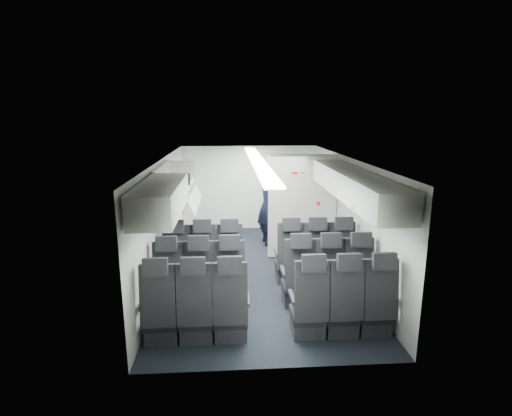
{
  "coord_description": "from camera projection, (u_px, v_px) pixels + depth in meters",
  "views": [
    {
      "loc": [
        -0.51,
        -7.12,
        2.91
      ],
      "look_at": [
        0.0,
        0.4,
        1.15
      ],
      "focal_mm": 28.0,
      "sensor_mm": 36.0,
      "label": 1
    }
  ],
  "objects": [
    {
      "name": "seat_row_rear",
      "position": [
        270.0,
        310.0,
        5.25
      ],
      "size": [
        3.33,
        0.56,
        1.24
      ],
      "color": "black",
      "rests_on": "cabin_shell"
    },
    {
      "name": "overhead_bin_right_rear",
      "position": [
        372.0,
        195.0,
        5.34
      ],
      "size": [
        0.53,
        1.8,
        0.4
      ],
      "color": "silver",
      "rests_on": "cabin_shell"
    },
    {
      "name": "seat_row_mid",
      "position": [
        264.0,
        282.0,
        6.13
      ],
      "size": [
        3.33,
        0.56,
        1.24
      ],
      "color": "black",
      "rests_on": "cabin_shell"
    },
    {
      "name": "papers",
      "position": [
        276.0,
        200.0,
        9.0
      ],
      "size": [
        0.18,
        0.09,
        0.13
      ],
      "primitive_type": "cube",
      "rotation": [
        0.0,
        0.0,
        0.4
      ],
      "color": "white",
      "rests_on": "flight_attendant"
    },
    {
      "name": "seat_row_front",
      "position": [
        260.0,
        261.0,
        7.0
      ],
      "size": [
        3.33,
        0.56,
        1.24
      ],
      "color": "black",
      "rests_on": "cabin_shell"
    },
    {
      "name": "overhead_bin_left_front_open",
      "position": [
        175.0,
        185.0,
        6.88
      ],
      "size": [
        0.64,
        1.7,
        0.72
      ],
      "color": "#9E9E93",
      "rests_on": "cabin_shell"
    },
    {
      "name": "flight_attendant",
      "position": [
        267.0,
        205.0,
        9.07
      ],
      "size": [
        0.52,
        0.71,
        1.81
      ],
      "primitive_type": "imported",
      "rotation": [
        0.0,
        0.0,
        1.71
      ],
      "color": "black",
      "rests_on": "ground"
    },
    {
      "name": "cabin_shell",
      "position": [
        257.0,
        214.0,
        7.36
      ],
      "size": [
        3.41,
        6.01,
        2.16
      ],
      "color": "black",
      "rests_on": "ground"
    },
    {
      "name": "overhead_bin_right_front",
      "position": [
        338.0,
        176.0,
        7.04
      ],
      "size": [
        0.53,
        1.7,
        0.4
      ],
      "color": "silver",
      "rests_on": "cabin_shell"
    },
    {
      "name": "galley_unit",
      "position": [
        287.0,
        194.0,
        10.1
      ],
      "size": [
        0.85,
        0.52,
        1.9
      ],
      "color": "#939399",
      "rests_on": "cabin_shell"
    },
    {
      "name": "carry_on_bag",
      "position": [
        178.0,
        180.0,
        6.83
      ],
      "size": [
        0.41,
        0.34,
        0.21
      ],
      "primitive_type": "cube",
      "rotation": [
        0.0,
        0.0,
        -0.29
      ],
      "color": "black",
      "rests_on": "overhead_bin_left_front_open"
    },
    {
      "name": "bulkhead_partition",
      "position": [
        302.0,
        206.0,
        8.21
      ],
      "size": [
        1.4,
        0.15,
        2.13
      ],
      "color": "silver",
      "rests_on": "cabin_shell"
    },
    {
      "name": "overhead_bin_left_rear",
      "position": [
        161.0,
        198.0,
        5.15
      ],
      "size": [
        0.53,
        1.8,
        0.4
      ],
      "color": "silver",
      "rests_on": "cabin_shell"
    },
    {
      "name": "boarding_door",
      "position": [
        178.0,
        206.0,
        8.79
      ],
      "size": [
        0.12,
        1.27,
        1.86
      ],
      "color": "silver",
      "rests_on": "cabin_shell"
    }
  ]
}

